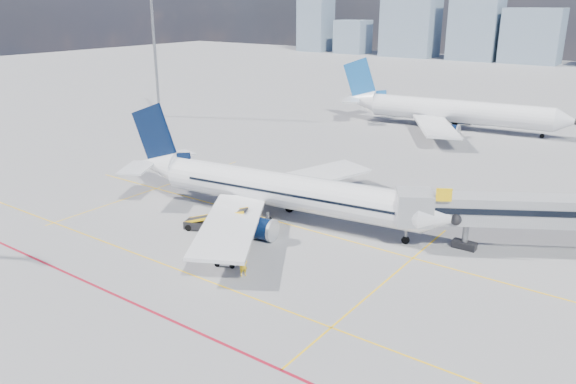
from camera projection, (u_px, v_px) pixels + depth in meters
The scene contains 11 objects.
ground at pixel (237, 250), 52.15m from camera, with size 420.00×420.00×0.00m, color gray.
apron_markings at pixel (203, 264), 49.46m from camera, with size 90.00×35.12×0.01m.
jet_bridge at pixel (554, 213), 50.91m from camera, with size 23.55×15.78×6.30m.
floodlight_mast_nw at pixel (154, 47), 108.94m from camera, with size 3.20×0.61×25.45m.
distant_skyline at pixel (573, 30), 197.87m from camera, with size 239.25×14.37×31.70m.
main_aircraft at pixel (273, 189), 58.95m from camera, with size 38.06×33.05×11.15m.
second_aircraft at pixel (448, 111), 101.15m from camera, with size 42.11×36.61×12.33m.
baggage_tug at pixel (225, 258), 49.04m from camera, with size 2.15×1.75×1.31m.
cargo_dolly at pixel (221, 240), 51.48m from camera, with size 4.32×2.89×2.18m.
belt_loader at pixel (209, 224), 56.49m from camera, with size 6.73×3.51×2.72m.
ramp_worker at pixel (243, 265), 47.01m from camera, with size 0.69×0.45×1.90m, color yellow.
Camera 1 is at (31.73, -35.83, 21.93)m, focal length 35.00 mm.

